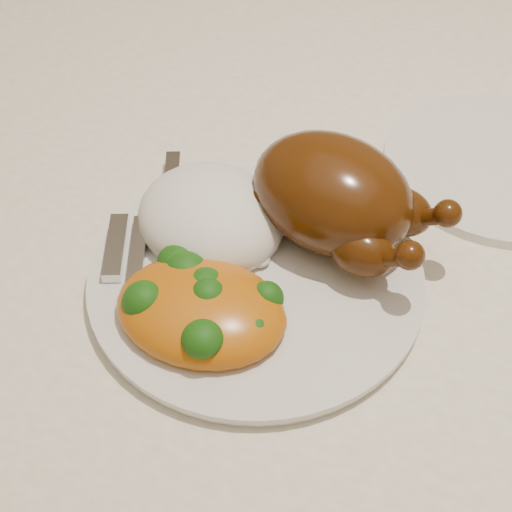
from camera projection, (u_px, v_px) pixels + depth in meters
The scene contains 8 objects.
dining_table at pixel (325, 281), 0.72m from camera, with size 1.60×0.90×0.76m.
tablecloth at pixel (331, 230), 0.67m from camera, with size 1.73×1.03×0.18m.
dinner_plate at pixel (256, 278), 0.58m from camera, with size 0.27×0.27×0.01m, color silver.
side_plate at pixel (501, 164), 0.68m from camera, with size 0.22×0.22×0.01m, color silver.
roast_chicken at pixel (336, 196), 0.58m from camera, with size 0.18×0.13×0.09m.
rice_mound at pixel (211, 218), 0.60m from camera, with size 0.16×0.15×0.07m.
mac_and_cheese at pixel (206, 307), 0.54m from camera, with size 0.15×0.12×0.05m.
cutlery at pixel (144, 231), 0.60m from camera, with size 0.08×0.17×0.01m.
Camera 1 is at (0.17, -0.45, 1.21)m, focal length 50.00 mm.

